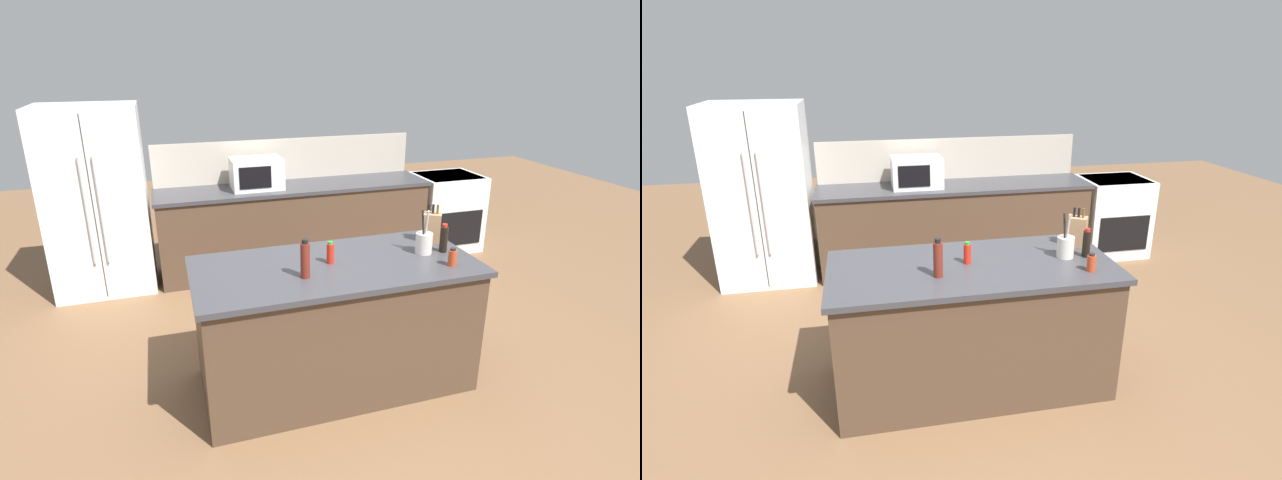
{
  "view_description": "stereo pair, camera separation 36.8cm",
  "coord_description": "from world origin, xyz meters",
  "views": [
    {
      "loc": [
        -1.05,
        -2.94,
        2.27
      ],
      "look_at": [
        0.0,
        0.35,
        0.99
      ],
      "focal_mm": 28.0,
      "sensor_mm": 36.0,
      "label": 1
    },
    {
      "loc": [
        -0.69,
        -3.04,
        2.27
      ],
      "look_at": [
        0.0,
        0.35,
        0.99
      ],
      "focal_mm": 28.0,
      "sensor_mm": 36.0,
      "label": 2
    }
  ],
  "objects": [
    {
      "name": "range_oven",
      "position": [
        2.21,
        2.2,
        0.47
      ],
      "size": [
        0.76,
        0.65,
        0.92
      ],
      "color": "white",
      "rests_on": "ground_plane"
    },
    {
      "name": "spice_jar_paprika",
      "position": [
        0.74,
        -0.26,
        1.0
      ],
      "size": [
        0.06,
        0.06,
        0.12
      ],
      "color": "#B73D1E",
      "rests_on": "kitchen_island"
    },
    {
      "name": "hot_sauce_bottle",
      "position": [
        -0.03,
        0.03,
        1.01
      ],
      "size": [
        0.05,
        0.05,
        0.16
      ],
      "color": "red",
      "rests_on": "kitchen_island"
    },
    {
      "name": "utensil_crock",
      "position": [
        0.67,
        -0.0,
        1.02
      ],
      "size": [
        0.12,
        0.12,
        0.32
      ],
      "color": "beige",
      "rests_on": "kitchen_island"
    },
    {
      "name": "wall_backsplash",
      "position": [
        0.3,
        2.52,
        1.17
      ],
      "size": [
        2.95,
        0.03,
        0.46
      ],
      "primitive_type": "cube",
      "color": "#B2A899",
      "rests_on": "back_counter_run"
    },
    {
      "name": "knife_block",
      "position": [
        0.84,
        0.2,
        1.05
      ],
      "size": [
        0.16,
        0.15,
        0.29
      ],
      "rotation": [
        0.0,
        0.0,
        -0.55
      ],
      "color": "#A87C54",
      "rests_on": "kitchen_island"
    },
    {
      "name": "vinegar_bottle",
      "position": [
        -0.26,
        -0.15,
        1.06
      ],
      "size": [
        0.06,
        0.06,
        0.26
      ],
      "color": "maroon",
      "rests_on": "kitchen_island"
    },
    {
      "name": "soy_sauce_bottle",
      "position": [
        0.81,
        -0.02,
        1.04
      ],
      "size": [
        0.06,
        0.06,
        0.21
      ],
      "color": "black",
      "rests_on": "kitchen_island"
    },
    {
      "name": "microwave",
      "position": [
        -0.12,
        2.2,
        1.1
      ],
      "size": [
        0.53,
        0.39,
        0.32
      ],
      "color": "white",
      "rests_on": "back_counter_run"
    },
    {
      "name": "back_counter_run",
      "position": [
        0.3,
        2.2,
        0.47
      ],
      "size": [
        2.99,
        0.66,
        0.94
      ],
      "color": "#4C3828",
      "rests_on": "ground_plane"
    },
    {
      "name": "kitchen_island",
      "position": [
        0.0,
        0.0,
        0.47
      ],
      "size": [
        1.94,
        0.91,
        0.94
      ],
      "color": "#4C3828",
      "rests_on": "ground_plane"
    },
    {
      "name": "ground_plane",
      "position": [
        0.0,
        0.0,
        0.0
      ],
      "size": [
        14.0,
        14.0,
        0.0
      ],
      "primitive_type": "plane",
      "color": "brown"
    },
    {
      "name": "refrigerator",
      "position": [
        -1.7,
        2.25,
        0.92
      ],
      "size": [
        0.94,
        0.75,
        1.85
      ],
      "color": "white",
      "rests_on": "ground_plane"
    }
  ]
}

